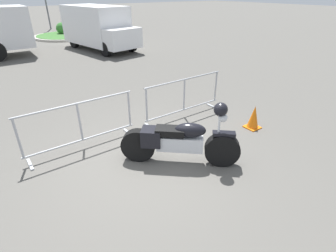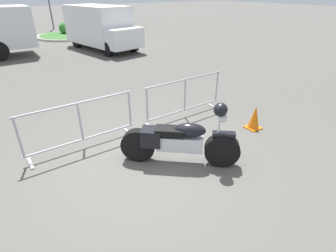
{
  "view_description": "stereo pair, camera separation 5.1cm",
  "coord_description": "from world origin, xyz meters",
  "px_view_note": "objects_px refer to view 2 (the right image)",
  "views": [
    {
      "loc": [
        -2.12,
        -3.78,
        3.11
      ],
      "look_at": [
        0.58,
        0.05,
        0.65
      ],
      "focal_mm": 28.0,
      "sensor_mm": 36.0,
      "label": 1
    },
    {
      "loc": [
        -2.08,
        -3.81,
        3.11
      ],
      "look_at": [
        0.58,
        0.05,
        0.65
      ],
      "focal_mm": 28.0,
      "sensor_mm": 36.0,
      "label": 2
    }
  ],
  "objects_px": {
    "traffic_cone": "(255,118)",
    "crowd_barrier_far": "(185,97)",
    "crowd_barrier_near": "(81,125)",
    "pedestrian": "(106,17)",
    "motorcycle": "(180,141)",
    "delivery_van": "(100,26)"
  },
  "relations": [
    {
      "from": "traffic_cone",
      "to": "crowd_barrier_far",
      "type": "bearing_deg",
      "value": 123.52
    },
    {
      "from": "crowd_barrier_far",
      "to": "traffic_cone",
      "type": "bearing_deg",
      "value": -56.48
    },
    {
      "from": "crowd_barrier_far",
      "to": "traffic_cone",
      "type": "relative_size",
      "value": 4.14
    },
    {
      "from": "crowd_barrier_far",
      "to": "traffic_cone",
      "type": "height_order",
      "value": "crowd_barrier_far"
    },
    {
      "from": "crowd_barrier_near",
      "to": "traffic_cone",
      "type": "relative_size",
      "value": 4.14
    },
    {
      "from": "crowd_barrier_near",
      "to": "crowd_barrier_far",
      "type": "xyz_separation_m",
      "value": [
        2.79,
        0.0,
        0.0
      ]
    },
    {
      "from": "traffic_cone",
      "to": "crowd_barrier_near",
      "type": "bearing_deg",
      "value": 158.17
    },
    {
      "from": "crowd_barrier_near",
      "to": "crowd_barrier_far",
      "type": "distance_m",
      "value": 2.79
    },
    {
      "from": "pedestrian",
      "to": "traffic_cone",
      "type": "distance_m",
      "value": 20.62
    },
    {
      "from": "motorcycle",
      "to": "traffic_cone",
      "type": "relative_size",
      "value": 3.2
    },
    {
      "from": "crowd_barrier_far",
      "to": "pedestrian",
      "type": "height_order",
      "value": "pedestrian"
    },
    {
      "from": "delivery_van",
      "to": "pedestrian",
      "type": "distance_m",
      "value": 9.46
    },
    {
      "from": "delivery_van",
      "to": "traffic_cone",
      "type": "xyz_separation_m",
      "value": [
        -0.66,
        -11.48,
        -0.95
      ]
    },
    {
      "from": "motorcycle",
      "to": "crowd_barrier_far",
      "type": "xyz_separation_m",
      "value": [
        1.4,
        1.64,
        0.05
      ]
    },
    {
      "from": "delivery_van",
      "to": "traffic_cone",
      "type": "height_order",
      "value": "delivery_van"
    },
    {
      "from": "delivery_van",
      "to": "crowd_barrier_near",
      "type": "bearing_deg",
      "value": -34.68
    },
    {
      "from": "motorcycle",
      "to": "traffic_cone",
      "type": "xyz_separation_m",
      "value": [
        2.4,
        0.12,
        -0.22
      ]
    },
    {
      "from": "crowd_barrier_far",
      "to": "crowd_barrier_near",
      "type": "bearing_deg",
      "value": 180.0
    },
    {
      "from": "traffic_cone",
      "to": "motorcycle",
      "type": "bearing_deg",
      "value": -177.15
    },
    {
      "from": "motorcycle",
      "to": "crowd_barrier_near",
      "type": "bearing_deg",
      "value": 171.37
    },
    {
      "from": "crowd_barrier_near",
      "to": "pedestrian",
      "type": "height_order",
      "value": "pedestrian"
    },
    {
      "from": "crowd_barrier_far",
      "to": "delivery_van",
      "type": "xyz_separation_m",
      "value": [
        1.66,
        9.96,
        0.68
      ]
    }
  ]
}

